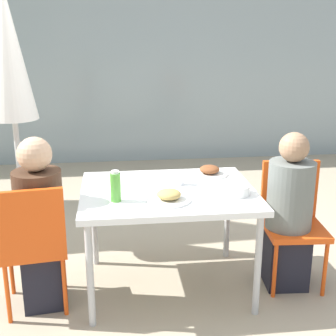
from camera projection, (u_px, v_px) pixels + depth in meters
name	position (u px, v px, depth m)	size (l,w,h in m)	color
ground_plane	(168.00, 286.00, 3.30)	(24.00, 24.00, 0.00)	tan
building_facade	(137.00, 47.00, 6.06)	(10.00, 0.20, 3.00)	#89999E
dining_table	(168.00, 198.00, 3.11)	(1.14, 0.91, 0.72)	white
chair_left	(33.00, 240.00, 2.87)	(0.45, 0.45, 0.86)	#E54C14
person_left	(41.00, 227.00, 2.95)	(0.30, 0.30, 1.12)	black
chair_right	(292.00, 214.00, 3.27)	(0.43, 0.43, 0.86)	#E54C14
person_right	(289.00, 215.00, 3.19)	(0.31, 0.31, 1.10)	black
closed_umbrella	(9.00, 63.00, 3.47)	(0.37, 0.37, 2.08)	#333333
plate_0	(210.00, 171.00, 3.39)	(0.26, 0.26, 0.07)	white
plate_1	(169.00, 197.00, 2.88)	(0.27, 0.27, 0.07)	white
bottle	(116.00, 187.00, 2.86)	(0.06, 0.06, 0.20)	#51A338
drinking_cup	(179.00, 178.00, 3.18)	(0.07, 0.07, 0.10)	white
salad_bowl	(235.00, 189.00, 3.00)	(0.19, 0.19, 0.06)	white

